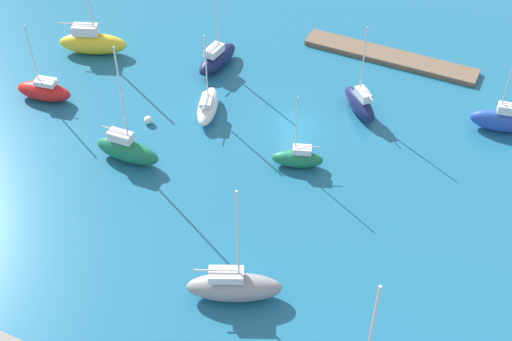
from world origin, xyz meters
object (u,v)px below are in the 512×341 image
at_px(pier_dock, 390,57).
at_px(sailboat_green_far_north, 127,150).
at_px(sailboat_gray_far_south, 234,286).
at_px(sailboat_white_inner_mooring, 208,106).
at_px(sailboat_navy_off_beacon, 360,103).
at_px(sailboat_navy_center_basin, 217,58).
at_px(sailboat_blue_lone_north, 501,120).
at_px(sailboat_yellow_along_channel, 92,42).
at_px(mooring_buoy_white, 148,120).
at_px(sailboat_red_outer_mooring, 44,91).
at_px(sailboat_green_west_end, 298,158).

distance_m(pier_dock, sailboat_green_far_north, 30.15).
relative_size(sailboat_gray_far_south, sailboat_white_inner_mooring, 1.28).
height_order(sailboat_white_inner_mooring, sailboat_navy_off_beacon, sailboat_navy_off_beacon).
relative_size(sailboat_navy_center_basin, sailboat_blue_lone_north, 1.07).
bearing_deg(sailboat_yellow_along_channel, sailboat_blue_lone_north, -13.51).
bearing_deg(sailboat_green_far_north, mooring_buoy_white, 99.42).
relative_size(pier_dock, sailboat_navy_off_beacon, 1.98).
relative_size(sailboat_yellow_along_channel, mooring_buoy_white, 14.16).
bearing_deg(sailboat_red_outer_mooring, sailboat_white_inner_mooring, -173.52).
bearing_deg(sailboat_gray_far_south, sailboat_navy_center_basin, 95.50).
height_order(sailboat_navy_center_basin, sailboat_navy_off_beacon, sailboat_navy_center_basin).
distance_m(sailboat_green_west_end, mooring_buoy_white, 15.05).
relative_size(sailboat_green_far_north, sailboat_navy_center_basin, 1.27).
bearing_deg(sailboat_red_outer_mooring, sailboat_blue_lone_north, -171.71).
relative_size(sailboat_navy_center_basin, mooring_buoy_white, 11.83).
distance_m(sailboat_navy_center_basin, sailboat_navy_off_beacon, 15.88).
bearing_deg(sailboat_green_west_end, sailboat_gray_far_south, 75.23).
xyz_separation_m(sailboat_green_far_north, sailboat_yellow_along_channel, (12.68, -12.95, 0.07)).
xyz_separation_m(sailboat_green_west_end, sailboat_blue_lone_north, (-15.05, -12.53, 0.32)).
xyz_separation_m(sailboat_yellow_along_channel, sailboat_green_west_end, (-26.57, 7.18, -0.45)).
bearing_deg(sailboat_white_inner_mooring, sailboat_red_outer_mooring, 88.30).
relative_size(sailboat_navy_center_basin, sailboat_green_west_end, 1.26).
distance_m(sailboat_green_far_north, sailboat_white_inner_mooring, 9.53).
bearing_deg(sailboat_yellow_along_channel, sailboat_gray_far_south, -59.51).
height_order(sailboat_navy_center_basin, sailboat_blue_lone_north, sailboat_navy_center_basin).
xyz_separation_m(sailboat_red_outer_mooring, sailboat_green_west_end, (-26.19, -1.61, -0.12)).
relative_size(sailboat_navy_off_beacon, sailboat_blue_lone_north, 1.05).
xyz_separation_m(sailboat_blue_lone_north, mooring_buoy_white, (30.08, 13.08, -0.82)).
distance_m(sailboat_gray_far_south, sailboat_navy_off_beacon, 24.61).
height_order(pier_dock, sailboat_blue_lone_north, sailboat_blue_lone_north).
bearing_deg(sailboat_navy_center_basin, pier_dock, -54.32).
bearing_deg(pier_dock, sailboat_green_far_north, 57.32).
xyz_separation_m(sailboat_white_inner_mooring, sailboat_blue_lone_north, (-25.69, -9.35, 0.28)).
distance_m(pier_dock, sailboat_navy_center_basin, 18.27).
height_order(sailboat_red_outer_mooring, sailboat_yellow_along_channel, sailboat_yellow_along_channel).
height_order(sailboat_green_far_north, sailboat_yellow_along_channel, sailboat_green_far_north).
bearing_deg(sailboat_green_far_north, sailboat_navy_off_beacon, 40.16).
xyz_separation_m(sailboat_gray_far_south, sailboat_blue_lone_north, (-13.77, -27.64, -0.00)).
distance_m(pier_dock, sailboat_green_west_end, 19.74).
relative_size(sailboat_white_inner_mooring, sailboat_navy_off_beacon, 0.91).
distance_m(sailboat_red_outer_mooring, sailboat_yellow_along_channel, 8.80).
distance_m(sailboat_green_far_north, sailboat_green_west_end, 15.04).
xyz_separation_m(sailboat_navy_off_beacon, mooring_buoy_white, (17.44, 10.02, -0.76)).
height_order(sailboat_green_west_end, mooring_buoy_white, sailboat_green_west_end).
distance_m(sailboat_navy_center_basin, sailboat_white_inner_mooring, 7.81).
distance_m(sailboat_navy_center_basin, sailboat_green_west_end, 17.04).
xyz_separation_m(sailboat_green_far_north, mooring_buoy_white, (1.14, -5.22, -0.88)).
relative_size(sailboat_navy_center_basin, sailboat_yellow_along_channel, 0.83).
relative_size(pier_dock, sailboat_yellow_along_channel, 1.63).
distance_m(sailboat_red_outer_mooring, sailboat_white_inner_mooring, 16.27).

